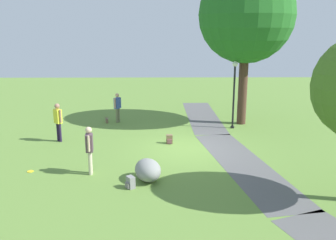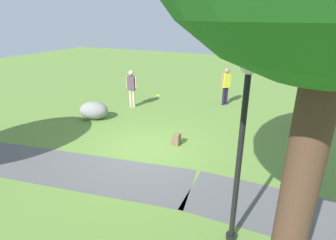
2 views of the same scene
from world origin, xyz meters
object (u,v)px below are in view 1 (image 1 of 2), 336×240
Objects in this scene: lawn_boulder at (148,170)px; woman_with_handbag at (118,106)px; large_shade_tree at (246,16)px; lamp_post at (234,87)px; frisbee_on_grass at (30,171)px; passerby_on_path at (58,119)px; handbag_on_grass at (107,120)px; man_near_boulder at (89,147)px; spare_backpack_on_lawn at (169,139)px; backpack_by_boulder at (130,183)px.

lawn_boulder is 8.30m from woman_with_handbag.
large_shade_tree reaches higher than lamp_post.
lawn_boulder is at bearing -32.21° from large_shade_tree.
large_shade_tree is at bearing 126.72° from frisbee_on_grass.
large_shade_tree is 10.72m from passerby_on_path.
handbag_on_grass is (-7.94, -2.62, -0.23)m from lawn_boulder.
lamp_post is 1.96× the size of passerby_on_path.
handbag_on_grass is (-7.35, -0.54, -0.88)m from man_near_boulder.
frisbee_on_grass is (3.30, -5.14, -0.18)m from spare_backpack_on_lawn.
frisbee_on_grass is (3.69, -0.04, -1.03)m from passerby_on_path.
frisbee_on_grass is (6.83, -9.15, -5.73)m from large_shade_tree.
woman_with_handbag is at bearing -170.41° from backpack_by_boulder.
spare_backpack_on_lawn is (-4.13, 0.81, -0.18)m from lawn_boulder.
large_shade_tree is 3.75m from lamp_post.
man_near_boulder is 0.98× the size of passerby_on_path.
passerby_on_path is 7.76× the size of frisbee_on_grass.
backpack_by_boulder is (5.13, 3.74, -0.85)m from passerby_on_path.
lawn_boulder is 6.26m from passerby_on_path.
man_near_boulder reaches higher than backpack_by_boulder.
spare_backpack_on_lawn is (3.90, 2.81, -0.75)m from woman_with_handbag.
handbag_on_grass is 1.48× the size of frisbee_on_grass.
frisbee_on_grass is (-0.23, -2.25, -1.01)m from man_near_boulder.
handbag_on_grass is 7.32m from frisbee_on_grass.
frisbee_on_grass is (5.89, -8.51, -2.15)m from lamp_post.
lamp_post reaches higher than woman_with_handbag.
woman_with_handbag is at bearing 179.45° from man_near_boulder.
backpack_by_boulder reaches higher than frisbee_on_grass.
lamp_post is 8.95m from backpack_by_boulder.
man_near_boulder is (6.12, -6.25, -1.14)m from lamp_post.
lamp_post is at bearing 104.63° from passerby_on_path.
handbag_on_grass is 5.13m from spare_backpack_on_lawn.
large_shade_tree is 24.23× the size of handbag_on_grass.
lamp_post is at bearing 134.41° from man_near_boulder.
large_shade_tree is at bearing 147.04° from backpack_by_boulder.
frisbee_on_grass is at bearing -100.78° from lawn_boulder.
lawn_boulder reaches higher than spare_backpack_on_lawn.
lawn_boulder is 2.26m from man_near_boulder.
lawn_boulder is 3.51× the size of spare_backpack_on_lawn.
backpack_by_boulder is (8.28, -5.37, -5.55)m from large_shade_tree.
man_near_boulder is 4.38× the size of backpack_by_boulder.
passerby_on_path is at bearing -150.55° from man_near_boulder.
large_shade_tree reaches higher than woman_with_handbag.
backpack_by_boulder is (1.22, 1.53, -0.83)m from man_near_boulder.
lawn_boulder is 0.85m from backpack_by_boulder.
lamp_post reaches higher than lawn_boulder.
passerby_on_path is at bearing -70.96° from large_shade_tree.
woman_with_handbag is 4.82× the size of handbag_on_grass.
man_near_boulder is at bearing -128.51° from backpack_by_boulder.
passerby_on_path is at bearing -25.91° from handbag_on_grass.
passerby_on_path is 5.25× the size of handbag_on_grass.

